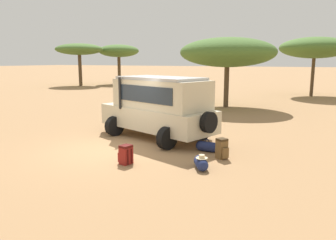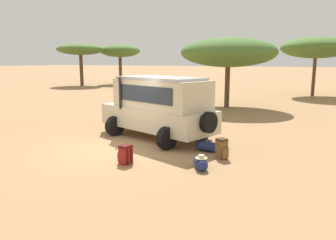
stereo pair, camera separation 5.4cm
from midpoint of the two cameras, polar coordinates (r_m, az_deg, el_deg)
The scene contains 10 objects.
ground_plane at distance 11.61m, azimuth -10.07°, elevation -5.13°, with size 320.00×320.00×0.00m, color #9E754C.
safari_vehicle at distance 12.90m, azimuth -1.75°, elevation 2.44°, with size 5.45×3.62×2.44m.
backpack_beside_front_wheel at distance 9.94m, azimuth -7.54°, elevation -6.01°, with size 0.43×0.40×0.58m.
backpack_cluster_center at distance 10.50m, azimuth 9.23°, elevation -4.97°, with size 0.44×0.41×0.65m.
duffel_bag_low_black_case at distance 9.50m, azimuth 5.60°, elevation -7.42°, with size 0.58×0.73×0.44m.
duffel_bag_soft_canvas at distance 11.29m, azimuth 6.68°, elevation -4.60°, with size 0.82×0.37×0.44m.
acacia_tree_far_left at distance 42.00m, azimuth -15.25°, elevation 11.76°, with size 5.88×5.43×5.09m.
acacia_tree_left_mid at distance 44.12m, azimuth -8.62°, elevation 11.78°, with size 5.22×5.32×5.10m.
acacia_tree_centre_back at distance 21.95m, azimuth 10.24°, elevation 11.50°, with size 6.25×5.65×4.53m.
acacia_tree_right_mid at distance 31.09m, azimuth 24.14°, elevation 11.40°, with size 5.84×5.97×5.02m.
Camera 1 is at (6.73, -8.94, 3.07)m, focal length 35.00 mm.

